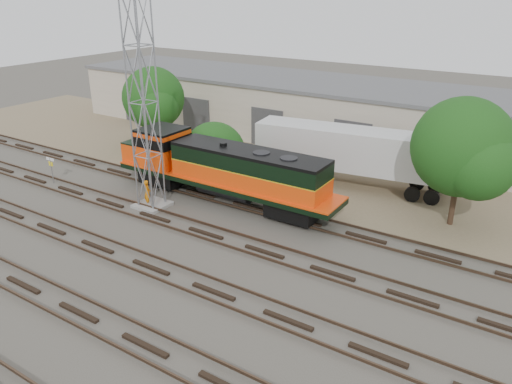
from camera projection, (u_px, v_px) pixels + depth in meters
The scene contains 12 objects.
ground at pixel (189, 245), 27.70m from camera, with size 140.00×140.00×0.00m, color #47423A.
dirt_strip at pixel (312, 168), 39.34m from camera, with size 80.00×16.00×0.02m, color #726047.
tracks at pixel (151, 267), 25.34m from camera, with size 80.00×20.40×0.28m.
warehouse at pixel (354, 115), 44.49m from camera, with size 58.40×10.40×5.30m.
locomotive at pixel (220, 168), 32.59m from camera, with size 16.41×2.88×3.94m.
signal_tower at pixel (144, 106), 30.02m from camera, with size 1.99×1.99×13.48m.
sign_post at pixel (51, 165), 35.84m from camera, with size 0.80×0.06×1.97m.
worker at pixel (147, 193), 32.42m from camera, with size 0.63×0.41×1.72m, color orange.
semi_trailer at pixel (354, 151), 34.88m from camera, with size 13.72×4.53×4.15m.
tree_west at pixel (154, 100), 42.92m from camera, with size 5.62×5.35×7.00m.
tree_mid at pixel (215, 156), 36.14m from camera, with size 4.81×4.58×4.58m.
tree_east at pixel (467, 151), 27.97m from camera, with size 6.01×5.72×7.72m.
Camera 1 is at (16.38, -18.54, 13.33)m, focal length 35.00 mm.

